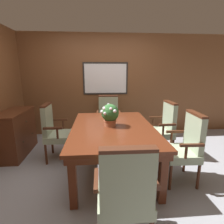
# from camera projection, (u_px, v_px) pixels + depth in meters

# --- Properties ---
(ground_plane) EXTENTS (14.00, 14.00, 0.00)m
(ground_plane) POSITION_uv_depth(u_px,v_px,m) (106.00, 170.00, 2.85)
(ground_plane) COLOR #93969E
(wall_back) EXTENTS (7.20, 0.08, 2.45)m
(wall_back) POSITION_uv_depth(u_px,v_px,m) (102.00, 85.00, 4.34)
(wall_back) COLOR brown
(wall_back) RESTS_ON ground_plane
(dining_table) EXTENTS (1.28, 1.86, 0.73)m
(dining_table) POSITION_uv_depth(u_px,v_px,m) (113.00, 132.00, 2.78)
(dining_table) COLOR #562614
(dining_table) RESTS_ON ground_plane
(chair_head_near) EXTENTS (0.54, 0.46, 1.03)m
(chair_head_near) POSITION_uv_depth(u_px,v_px,m) (125.00, 192.00, 1.52)
(chair_head_near) COLOR #472314
(chair_head_near) RESTS_ON ground_plane
(chair_left_far) EXTENTS (0.45, 0.54, 1.03)m
(chair_left_far) POSITION_uv_depth(u_px,v_px,m) (54.00, 130.00, 3.12)
(chair_left_far) COLOR #472314
(chair_left_far) RESTS_ON ground_plane
(chair_right_far) EXTENTS (0.46, 0.55, 1.03)m
(chair_right_far) POSITION_uv_depth(u_px,v_px,m) (163.00, 126.00, 3.31)
(chair_right_far) COLOR #472314
(chair_right_far) RESTS_ON ground_plane
(chair_right_near) EXTENTS (0.47, 0.55, 1.03)m
(chair_right_near) POSITION_uv_depth(u_px,v_px,m) (186.00, 145.00, 2.48)
(chair_right_near) COLOR #472314
(chair_right_near) RESTS_ON ground_plane
(chair_head_far) EXTENTS (0.55, 0.47, 1.03)m
(chair_head_far) POSITION_uv_depth(u_px,v_px,m) (108.00, 116.00, 4.06)
(chair_head_far) COLOR #472314
(chair_head_far) RESTS_ON ground_plane
(potted_plant) EXTENTS (0.29, 0.28, 0.36)m
(potted_plant) POSITION_uv_depth(u_px,v_px,m) (110.00, 114.00, 2.75)
(potted_plant) COLOR #9E5638
(potted_plant) RESTS_ON dining_table
(sideboard_cabinet) EXTENTS (0.46, 1.00, 0.85)m
(sideboard_cabinet) POSITION_uv_depth(u_px,v_px,m) (16.00, 133.00, 3.33)
(sideboard_cabinet) COLOR #512816
(sideboard_cabinet) RESTS_ON ground_plane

